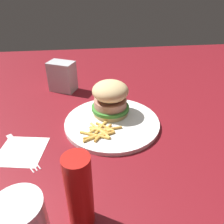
{
  "coord_description": "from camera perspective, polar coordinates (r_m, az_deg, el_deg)",
  "views": [
    {
      "loc": [
        0.5,
        -0.07,
        0.37
      ],
      "look_at": [
        -0.03,
        -0.01,
        0.04
      ],
      "focal_mm": 35.69,
      "sensor_mm": 36.0,
      "label": 1
    }
  ],
  "objects": [
    {
      "name": "fork",
      "position": [
        0.6,
        -22.17,
        -9.13
      ],
      "size": [
        0.15,
        0.11,
        0.0
      ],
      "color": "silver",
      "rests_on": "napkin"
    },
    {
      "name": "napkin_dispenser",
      "position": [
        0.84,
        -12.59,
        8.87
      ],
      "size": [
        0.09,
        0.11,
        0.11
      ],
      "primitive_type": "cube",
      "rotation": [
        0.0,
        0.0,
        1.11
      ],
      "color": "#B7BABF",
      "rests_on": "ground_plane"
    },
    {
      "name": "napkin",
      "position": [
        0.6,
        -22.18,
        -9.23
      ],
      "size": [
        0.13,
        0.13,
        0.0
      ],
      "primitive_type": "cube",
      "rotation": [
        0.0,
        0.0,
        -0.18
      ],
      "color": "white",
      "rests_on": "ground_plane"
    },
    {
      "name": "fries_pile",
      "position": [
        0.6,
        -2.89,
        -4.91
      ],
      "size": [
        0.1,
        0.12,
        0.01
      ],
      "color": "#E5B251",
      "rests_on": "plate"
    },
    {
      "name": "sandwich",
      "position": [
        0.65,
        -0.43,
        3.64
      ],
      "size": [
        0.11,
        0.11,
        0.1
      ],
      "color": "tan",
      "rests_on": "plate"
    },
    {
      "name": "plate",
      "position": [
        0.65,
        -0.0,
        -2.71
      ],
      "size": [
        0.27,
        0.27,
        0.01
      ],
      "primitive_type": "cylinder",
      "color": "white",
      "rests_on": "ground_plane"
    },
    {
      "name": "ketchup_bottle",
      "position": [
        0.38,
        -8.34,
        -19.72
      ],
      "size": [
        0.04,
        0.04,
        0.15
      ],
      "primitive_type": "cylinder",
      "color": "#B21914",
      "rests_on": "ground_plane"
    },
    {
      "name": "ground_plane",
      "position": [
        0.63,
        0.93,
        -4.62
      ],
      "size": [
        1.6,
        1.6,
        0.0
      ],
      "primitive_type": "plane",
      "color": "maroon"
    }
  ]
}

